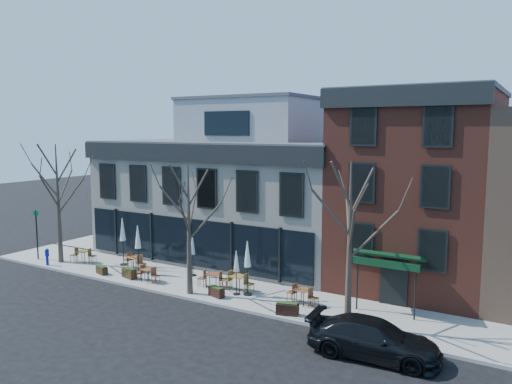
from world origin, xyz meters
The scene contains 26 objects.
ground centered at (0.00, 0.00, 0.00)m, with size 120.00×120.00×0.00m, color black.
sidewalk_front centered at (3.25, -2.15, 0.07)m, with size 33.50×4.70×0.15m, color gray.
sidewalk_side centered at (-11.25, 6.00, 0.07)m, with size 4.50×12.00×0.15m, color gray.
corner_building centered at (0.07, 5.07, 4.72)m, with size 18.39×10.39×11.10m.
red_brick_building centered at (13.00, 4.98, 5.64)m, with size 8.20×11.78×11.18m.
tree_corner centered at (-8.49, -3.20, 4.25)m, with size 3.93×3.98×7.92m.
tree_mid centered at (3.01, -3.90, 3.79)m, with size 3.50×3.55×7.04m.
tree_right centered at (12.01, -3.90, 4.02)m, with size 3.72×3.77×7.48m.
sign_pole centered at (-10.50, -3.50, 2.07)m, with size 0.50×0.10×3.40m.
parked_sedan centered at (13.85, -5.98, 0.76)m, with size 2.13×5.24×1.52m, color black.
call_box centered at (-8.57, -4.20, 0.76)m, with size 0.23×0.23×1.16m.
cafe_set_0 centered at (-7.12, -2.50, 0.65)m, with size 1.88×0.98×0.96m.
cafe_set_1 centered at (-2.88, -2.05, 0.69)m, with size 2.04×0.92×1.05m.
cafe_set_2 centered at (-0.45, -3.44, 0.62)m, with size 1.77×0.76×0.92m.
cafe_set_3 centered at (3.42, -2.35, 0.63)m, with size 1.83×0.95×0.94m.
cafe_set_4 centered at (5.03, -2.21, 0.69)m, with size 2.01×0.84×1.05m.
cafe_set_5 centered at (9.00, -2.33, 0.65)m, with size 1.90×0.87×0.97m.
umbrella_0 centered at (-4.32, -1.59, 2.35)m, with size 0.50×0.50×3.12m.
umbrella_1 centered at (-2.08, -2.52, 2.29)m, with size 0.48×0.48×3.03m.
umbrella_2 centered at (1.10, -1.19, 1.95)m, with size 0.41×0.41×2.55m.
umbrella_3 centered at (5.29, -2.77, 1.86)m, with size 0.39×0.39×2.42m.
umbrella_4 centered at (5.83, -2.52, 2.24)m, with size 0.47×0.47×2.96m.
planter_0 centered at (-3.97, -3.76, 0.40)m, with size 0.97×0.60×0.51m.
planter_1 centered at (-1.90, -3.50, 0.45)m, with size 1.14×0.67×0.60m.
planter_2 centered at (4.56, -3.60, 0.41)m, with size 1.02×0.62×0.53m.
planter_3 centered at (9.00, -4.00, 0.45)m, with size 1.15×0.71×0.60m.
Camera 1 is at (19.48, -24.59, 8.99)m, focal length 35.00 mm.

